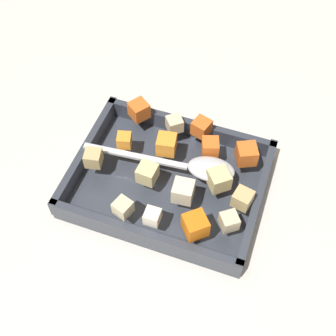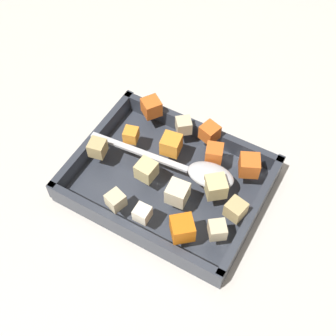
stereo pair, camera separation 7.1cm
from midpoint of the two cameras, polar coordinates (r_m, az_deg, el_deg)
The scene contains 19 objects.
ground_plane at distance 0.76m, azimuth 3.29°, elevation -2.77°, with size 4.00×4.00×0.00m, color beige.
baking_dish at distance 0.75m, azimuth 2.72°, elevation -2.09°, with size 0.30×0.24×0.05m.
carrot_chunk_near_right at distance 0.65m, azimuth 4.96°, elevation -7.77°, with size 0.03×0.03×0.03m, color orange.
carrot_chunk_mid_left at distance 0.76m, azimuth 7.92°, elevation 4.26°, with size 0.03×0.03×0.03m, color orange.
carrot_chunk_heap_side at distance 0.73m, azimuth 3.18°, elevation 2.78°, with size 0.03×0.03×0.03m, color orange.
carrot_chunk_far_right at distance 0.79m, azimuth 0.52°, elevation 7.46°, with size 0.03×0.03×0.03m, color orange.
carrot_chunk_front_center at distance 0.75m, azimuth -1.95°, elevation 3.98°, with size 0.02×0.02×0.02m, color orange.
carrot_chunk_mid_right at distance 0.73m, azimuth 12.91°, elevation 0.14°, with size 0.03×0.03×0.03m, color orange.
carrot_chunk_rim_edge at distance 0.73m, azimuth 8.57°, elevation 1.67°, with size 0.03×0.03×0.03m, color orange.
potato_chunk_center at distance 0.70m, azimuth 9.08°, elevation -2.25°, with size 0.03×0.03×0.03m, color #E0CC89.
potato_chunk_near_spoon at distance 0.70m, azimuth 0.15°, elevation -0.48°, with size 0.03×0.03×0.03m, color #E0CC89.
potato_chunk_far_left at distance 0.74m, azimuth -6.09°, elevation 2.33°, with size 0.03×0.03×0.03m, color tan.
potato_chunk_corner_nw at distance 0.68m, azimuth 4.19°, elevation -3.36°, with size 0.03×0.03×0.03m, color beige.
potato_chunk_heap_top at distance 0.68m, azimuth 11.44°, elevation -5.32°, with size 0.03×0.03×0.03m, color tan.
potato_chunk_near_left at distance 0.66m, azimuth 9.29°, elevation -7.87°, with size 0.02×0.02×0.02m, color beige.
potato_chunk_back_center at distance 0.76m, azimuth 4.64°, elevation 5.15°, with size 0.02×0.02×0.02m, color beige.
potato_chunk_under_handle at distance 0.68m, azimuth -3.59°, elevation -4.26°, with size 0.02×0.02×0.02m, color beige.
parsnip_chunk_corner_se at distance 0.67m, azimuth -0.31°, elevation -5.86°, with size 0.02×0.02×0.02m, color silver.
serving_spoon at distance 0.71m, azimuth 7.15°, elevation -0.78°, with size 0.25×0.05×0.02m.
Camera 2 is at (0.19, -0.36, 0.64)m, focal length 48.76 mm.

